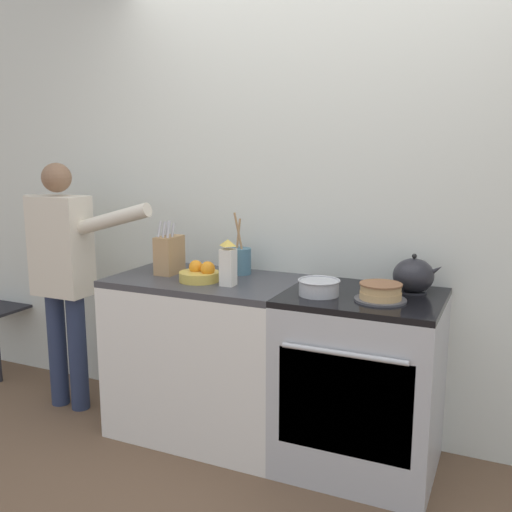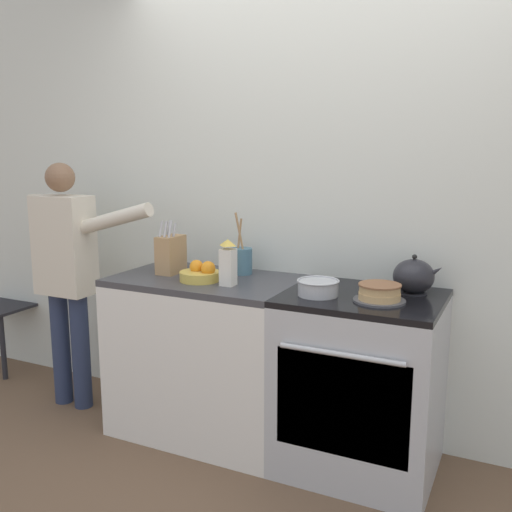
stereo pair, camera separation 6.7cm
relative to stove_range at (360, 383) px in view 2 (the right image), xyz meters
name	(u,v)px [view 2 (the right image)]	position (x,y,z in m)	size (l,w,h in m)	color
ground_plane	(288,485)	(-0.25, -0.31, -0.44)	(16.00, 16.00, 0.00)	brown
wall_back	(337,201)	(-0.25, 0.33, 0.86)	(8.00, 0.04, 2.60)	silver
counter_cabinet	(207,355)	(-0.87, 0.00, 0.00)	(0.99, 0.62, 0.89)	white
stove_range	(360,383)	(0.00, 0.00, 0.00)	(0.75, 0.65, 0.89)	#B7BABF
layer_cake	(380,293)	(0.10, -0.08, 0.48)	(0.24, 0.24, 0.08)	#4C4C51
tea_kettle	(414,276)	(0.21, 0.15, 0.53)	(0.24, 0.20, 0.19)	#232328
mixing_bowl	(318,287)	(-0.19, -0.10, 0.48)	(0.20, 0.20, 0.08)	#B7BABF
knife_block	(171,254)	(-1.10, 0.02, 0.55)	(0.10, 0.17, 0.30)	tan
utensil_crock	(242,260)	(-0.74, 0.17, 0.52)	(0.12, 0.12, 0.35)	#477084
fruit_bowl	(201,274)	(-0.85, -0.08, 0.48)	(0.21, 0.21, 0.11)	gold
milk_carton	(228,264)	(-0.67, -0.10, 0.56)	(0.07, 0.07, 0.24)	white
person_baker	(67,266)	(-1.79, -0.07, 0.44)	(0.89, 0.20, 1.50)	#283351
dining_chair	(12,297)	(-2.67, 0.26, 0.06)	(0.40, 0.40, 0.88)	#232328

